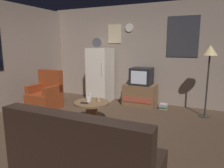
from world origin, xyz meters
TOP-DOWN VIEW (x-y plane):
  - ground_plane at (0.00, 0.00)m, footprint 12.00×12.00m
  - wall_with_art at (0.01, 2.45)m, footprint 5.20×0.12m
  - fridge at (-0.84, 1.98)m, footprint 0.60×0.62m
  - tv_stand at (0.31, 2.08)m, footprint 0.84×0.53m
  - crt_tv at (0.34, 2.08)m, footprint 0.54×0.51m
  - standing_lamp at (1.92, 1.79)m, footprint 0.32×0.32m
  - coffee_table at (-0.19, 0.40)m, footprint 0.72×0.72m
  - wine_glass at (-0.28, 0.49)m, footprint 0.05×0.05m
  - mug_ceramic_white at (-0.26, 0.39)m, footprint 0.08×0.08m
  - mug_ceramic_tan at (-0.07, 0.48)m, footprint 0.08×0.08m
  - remote_control at (-0.26, 0.24)m, footprint 0.16×0.07m
  - armchair at (-1.76, 0.79)m, footprint 0.68×0.68m
  - couch at (0.73, -1.33)m, footprint 1.70×0.80m
  - book_stack at (0.96, 1.96)m, footprint 0.20×0.18m

SIDE VIEW (x-z plane):
  - ground_plane at x=0.00m, z-range 0.00..0.00m
  - book_stack at x=0.96m, z-range 0.00..0.14m
  - coffee_table at x=-0.19m, z-range 0.00..0.45m
  - tv_stand at x=0.31m, z-range 0.00..0.56m
  - couch at x=0.73m, z-range -0.15..0.77m
  - armchair at x=-1.76m, z-range -0.14..0.82m
  - remote_control at x=-0.26m, z-range 0.45..0.47m
  - mug_ceramic_white at x=-0.26m, z-range 0.45..0.54m
  - mug_ceramic_tan at x=-0.07m, z-range 0.45..0.54m
  - wine_glass at x=-0.28m, z-range 0.45..0.60m
  - fridge at x=-0.84m, z-range -0.13..1.64m
  - crt_tv at x=0.34m, z-range 0.56..1.00m
  - wall_with_art at x=0.01m, z-range 0.01..2.66m
  - standing_lamp at x=1.92m, z-range 0.56..2.15m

